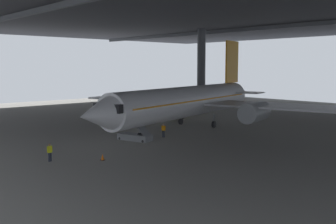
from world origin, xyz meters
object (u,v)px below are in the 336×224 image
at_px(boarding_stairs, 134,134).
at_px(airplane_main, 189,102).
at_px(crew_worker_by_stairs, 163,130).
at_px(crew_worker_near_nose, 50,151).
at_px(traffic_cone_orange, 103,157).
at_px(baggage_tug, 177,116).

bearing_deg(boarding_stairs, airplane_main, 101.04).
bearing_deg(boarding_stairs, crew_worker_by_stairs, 77.66).
distance_m(crew_worker_near_nose, traffic_cone_orange, 4.61).
distance_m(traffic_cone_orange, baggage_tug, 29.18).
bearing_deg(boarding_stairs, traffic_cone_orange, -54.10).
bearing_deg(baggage_tug, crew_worker_near_nose, -64.72).
bearing_deg(crew_worker_near_nose, airplane_main, 103.14).
bearing_deg(boarding_stairs, crew_worker_near_nose, -74.97).
relative_size(crew_worker_near_nose, crew_worker_by_stairs, 1.00).
relative_size(crew_worker_by_stairs, baggage_tug, 0.72).
relative_size(airplane_main, baggage_tug, 17.72).
distance_m(crew_worker_by_stairs, baggage_tug, 16.71).
bearing_deg(crew_worker_by_stairs, traffic_cone_orange, -66.78).
xyz_separation_m(traffic_cone_orange, baggage_tug, (-15.97, 24.42, 0.23)).
bearing_deg(crew_worker_by_stairs, baggage_tug, 130.80).
relative_size(boarding_stairs, crew_worker_by_stairs, 3.01).
bearing_deg(airplane_main, baggage_tug, 145.41).
bearing_deg(crew_worker_near_nose, boarding_stairs, 105.03).
bearing_deg(traffic_cone_orange, airplane_main, 112.85).
bearing_deg(traffic_cone_orange, crew_worker_by_stairs, 113.22).
distance_m(airplane_main, traffic_cone_orange, 20.78).
height_order(boarding_stairs, baggage_tug, boarding_stairs).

